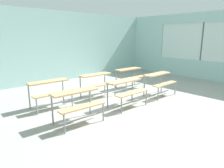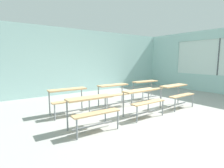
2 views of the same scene
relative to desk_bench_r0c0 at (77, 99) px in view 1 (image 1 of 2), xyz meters
The scene contains 9 objects.
ground 2.03m from the desk_bench_r0c0, ahead, with size 10.00×9.00×0.05m, color #9E9E99.
wall_back 4.91m from the desk_bench_r0c0, 66.28° to the left, with size 10.00×0.12×3.00m, color #A8D1CC.
wall_right 7.00m from the desk_bench_r0c0, ahead, with size 0.12×9.00×3.00m.
desk_bench_r0c0 is the anchor object (origin of this frame).
desk_bench_r0c1 1.63m from the desk_bench_r0c0, ahead, with size 1.10×0.60×0.74m.
desk_bench_r0c2 3.21m from the desk_bench_r0c0, ahead, with size 1.11×0.60×0.74m.
desk_bench_r1c0 1.38m from the desk_bench_r0c0, 90.06° to the left, with size 1.12×0.64×0.74m.
desk_bench_r1c1 2.08m from the desk_bench_r0c0, 39.33° to the left, with size 1.12×0.62×0.74m.
desk_bench_r1c2 3.51m from the desk_bench_r0c0, 22.94° to the left, with size 1.12×0.63×0.74m.
Camera 1 is at (-4.25, -3.63, 1.95)m, focal length 32.14 mm.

